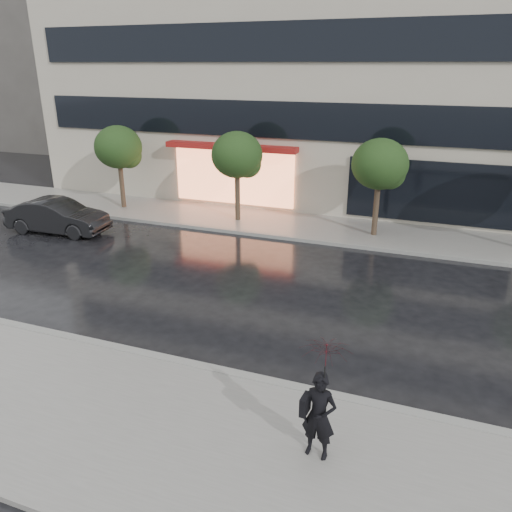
% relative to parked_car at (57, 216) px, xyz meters
% --- Properties ---
extents(ground, '(120.00, 120.00, 0.00)m').
position_rel_parked_car_xyz_m(ground, '(9.46, -6.00, -0.70)').
color(ground, black).
rests_on(ground, ground).
extents(sidewalk_near, '(60.00, 4.50, 0.12)m').
position_rel_parked_car_xyz_m(sidewalk_near, '(9.46, -9.25, -0.64)').
color(sidewalk_near, slate).
rests_on(sidewalk_near, ground).
extents(sidewalk_far, '(60.00, 3.50, 0.12)m').
position_rel_parked_car_xyz_m(sidewalk_far, '(9.46, 4.25, -0.64)').
color(sidewalk_far, slate).
rests_on(sidewalk_far, ground).
extents(curb_near, '(60.00, 0.25, 0.14)m').
position_rel_parked_car_xyz_m(curb_near, '(9.46, -7.00, -0.63)').
color(curb_near, gray).
rests_on(curb_near, ground).
extents(curb_far, '(60.00, 0.25, 0.14)m').
position_rel_parked_car_xyz_m(curb_far, '(9.46, 2.50, -0.63)').
color(curb_far, gray).
rests_on(curb_far, ground).
extents(office_building, '(30.00, 12.76, 18.00)m').
position_rel_parked_car_xyz_m(office_building, '(9.46, 11.97, 8.30)').
color(office_building, '#B3AB97').
rests_on(office_building, ground).
extents(bg_building_left, '(14.00, 10.00, 12.00)m').
position_rel_parked_car_xyz_m(bg_building_left, '(-18.54, 20.00, 5.30)').
color(bg_building_left, '#59544F').
rests_on(bg_building_left, ground).
extents(tree_far_west, '(2.20, 2.20, 3.99)m').
position_rel_parked_car_xyz_m(tree_far_west, '(0.52, 4.03, 2.22)').
color(tree_far_west, '#33261C').
rests_on(tree_far_west, ground).
extents(tree_mid_west, '(2.20, 2.20, 3.99)m').
position_rel_parked_car_xyz_m(tree_mid_west, '(6.52, 4.03, 2.22)').
color(tree_mid_west, '#33261C').
rests_on(tree_mid_west, ground).
extents(tree_mid_east, '(2.20, 2.20, 3.99)m').
position_rel_parked_car_xyz_m(tree_mid_east, '(12.52, 4.03, 2.22)').
color(tree_mid_east, '#33261C').
rests_on(tree_mid_east, ground).
extents(parked_car, '(4.37, 1.80, 1.41)m').
position_rel_parked_car_xyz_m(parked_car, '(0.00, 0.00, 0.00)').
color(parked_car, black).
rests_on(parked_car, ground).
extents(pedestrian_with_umbrella, '(0.95, 0.96, 2.30)m').
position_rel_parked_car_xyz_m(pedestrian_with_umbrella, '(13.32, -8.79, 0.89)').
color(pedestrian_with_umbrella, black).
rests_on(pedestrian_with_umbrella, sidewalk_near).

